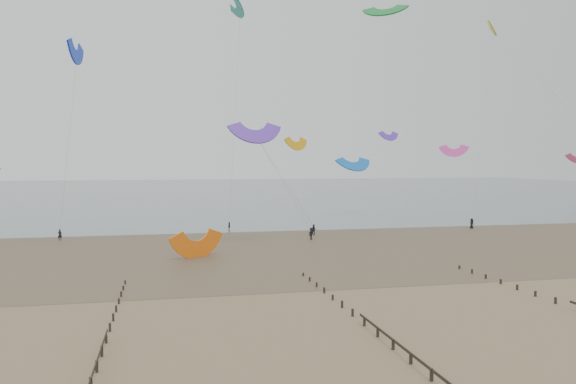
# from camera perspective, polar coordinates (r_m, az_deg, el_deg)

# --- Properties ---
(ground) EXTENTS (500.00, 500.00, 0.00)m
(ground) POSITION_cam_1_polar(r_m,az_deg,el_deg) (47.23, 0.35, -11.60)
(ground) COLOR brown
(ground) RESTS_ON ground
(sea_and_shore) EXTENTS (500.00, 665.00, 0.03)m
(sea_and_shore) POSITION_cam_1_polar(r_m,az_deg,el_deg) (80.09, -8.00, -5.56)
(sea_and_shore) COLOR #475654
(sea_and_shore) RESTS_ON ground
(kitesurfer_lead) EXTENTS (0.63, 0.42, 1.72)m
(kitesurfer_lead) POSITION_cam_1_polar(r_m,az_deg,el_deg) (92.76, -22.17, -4.05)
(kitesurfer_lead) COLOR black
(kitesurfer_lead) RESTS_ON ground
(kitesurfers) EXTENTS (151.95, 14.53, 1.87)m
(kitesurfers) POSITION_cam_1_polar(r_m,az_deg,el_deg) (97.24, 9.09, -3.53)
(kitesurfers) COLOR black
(kitesurfers) RESTS_ON ground
(grounded_kite) EXTENTS (8.50, 8.08, 3.70)m
(grounded_kite) POSITION_cam_1_polar(r_m,az_deg,el_deg) (72.02, -9.18, -6.55)
(grounded_kite) COLOR orange
(grounded_kite) RESTS_ON ground
(kites_airborne) EXTENTS (240.85, 118.44, 39.97)m
(kites_airborne) POSITION_cam_1_polar(r_m,az_deg,el_deg) (131.86, -14.08, 7.41)
(kites_airborne) COLOR #157F30
(kites_airborne) RESTS_ON ground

